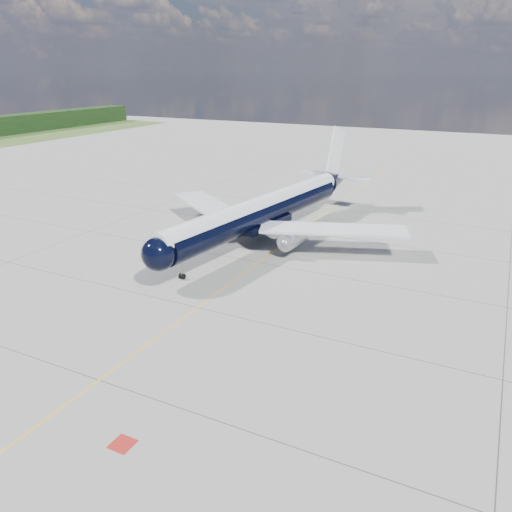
{
  "coord_description": "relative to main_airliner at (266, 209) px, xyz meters",
  "views": [
    {
      "loc": [
        27.34,
        -30.51,
        24.23
      ],
      "look_at": [
        3.34,
        17.49,
        4.0
      ],
      "focal_mm": 35.0,
      "sensor_mm": 36.0,
      "label": 1
    }
  ],
  "objects": [
    {
      "name": "ground",
      "position": [
        3.36,
        -4.28,
        -4.6
      ],
      "size": [
        320.0,
        320.0,
        0.0
      ],
      "primitive_type": "plane",
      "color": "#99978E",
      "rests_on": "ground"
    },
    {
      "name": "taxiway_centerline",
      "position": [
        3.36,
        -9.28,
        -4.59
      ],
      "size": [
        0.16,
        160.0,
        0.01
      ],
      "primitive_type": "cube",
      "color": "#F7B40D",
      "rests_on": "ground"
    },
    {
      "name": "red_marking",
      "position": [
        10.16,
        -44.28,
        -4.59
      ],
      "size": [
        1.6,
        1.6,
        0.01
      ],
      "primitive_type": "cube",
      "color": "maroon",
      "rests_on": "ground"
    },
    {
      "name": "main_airliner",
      "position": [
        0.0,
        0.0,
        0.0
      ],
      "size": [
        41.76,
        51.22,
        14.82
      ],
      "rotation": [
        0.0,
        0.0,
        -0.14
      ],
      "color": "black",
      "rests_on": "ground"
    }
  ]
}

